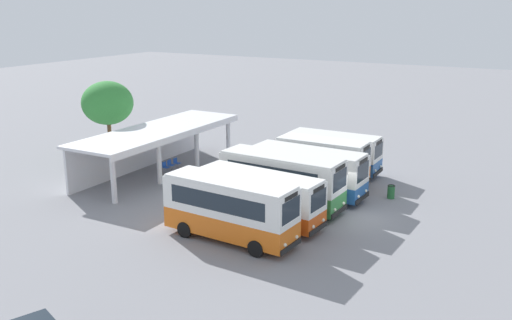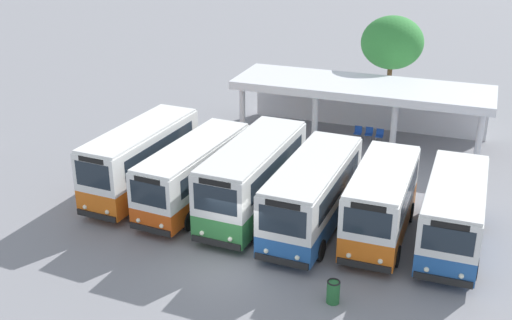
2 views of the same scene
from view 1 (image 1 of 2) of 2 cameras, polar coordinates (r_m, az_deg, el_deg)
name	(u,v)px [view 1 (image 1 of 2)]	position (r m, az deg, el deg)	size (l,w,h in m)	color
ground_plane	(355,217)	(34.80, 9.89, -5.67)	(180.00, 180.00, 0.00)	gray
city_bus_nearest_orange	(230,207)	(30.43, -2.62, -4.78)	(2.63, 7.68, 3.43)	black
city_bus_second_in_row	(260,196)	(32.78, 0.39, -3.61)	(2.71, 7.83, 3.05)	black
city_bus_middle_cream	(282,179)	(35.22, 2.58, -1.93)	(2.69, 7.99, 3.44)	black
city_bus_fourth_amber	(308,170)	(37.60, 5.22, -1.04)	(2.66, 7.85, 3.19)	black
city_bus_fifth_blue	(322,159)	(40.27, 6.66, 0.06)	(2.34, 6.54, 3.24)	black
city_bus_far_end_green	(334,151)	(43.03, 7.83, 0.85)	(2.38, 7.01, 3.00)	black
terminal_canopy	(153,139)	(43.54, -10.33, 2.14)	(15.14, 4.72, 3.40)	silver
waiting_chair_end_by_column	(165,166)	(43.44, -9.09, -0.63)	(0.44, 0.44, 0.86)	slate
waiting_chair_second_from_end	(170,164)	(43.95, -8.60, -0.42)	(0.44, 0.44, 0.86)	slate
waiting_chair_middle_seat	(176,162)	(44.41, -8.00, -0.23)	(0.44, 0.44, 0.86)	slate
roadside_tree_behind_canopy	(107,103)	(47.01, -14.69, 5.55)	(4.10, 4.10, 6.49)	brown
litter_bin_apron	(391,192)	(38.40, 13.41, -3.11)	(0.49, 0.49, 0.90)	#266633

